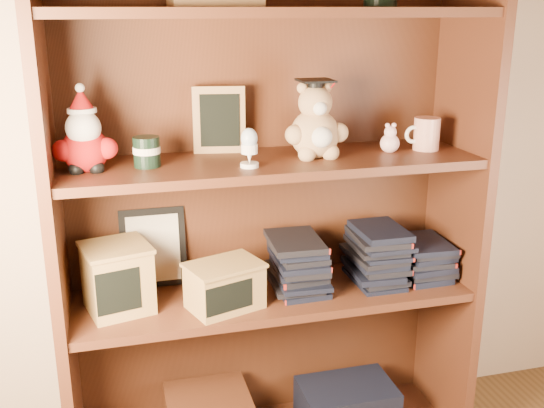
{
  "coord_description": "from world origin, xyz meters",
  "views": [
    {
      "loc": [
        -0.3,
        -0.34,
        1.35
      ],
      "look_at": [
        0.14,
        1.3,
        0.82
      ],
      "focal_mm": 42.0,
      "sensor_mm": 36.0,
      "label": 1
    }
  ],
  "objects_px": {
    "bookcase": "(267,213)",
    "teacher_mug": "(426,134)",
    "treats_box": "(117,277)",
    "grad_teddy_bear": "(316,127)"
  },
  "relations": [
    {
      "from": "bookcase",
      "to": "teacher_mug",
      "type": "height_order",
      "value": "bookcase"
    },
    {
      "from": "teacher_mug",
      "to": "treats_box",
      "type": "relative_size",
      "value": 0.51
    },
    {
      "from": "bookcase",
      "to": "teacher_mug",
      "type": "xyz_separation_m",
      "value": [
        0.47,
        -0.05,
        0.22
      ]
    },
    {
      "from": "teacher_mug",
      "to": "bookcase",
      "type": "bearing_deg",
      "value": 173.81
    },
    {
      "from": "grad_teddy_bear",
      "to": "treats_box",
      "type": "relative_size",
      "value": 1.06
    },
    {
      "from": "bookcase",
      "to": "grad_teddy_bear",
      "type": "bearing_deg",
      "value": -24.63
    },
    {
      "from": "grad_teddy_bear",
      "to": "treats_box",
      "type": "bearing_deg",
      "value": 179.4
    },
    {
      "from": "grad_teddy_bear",
      "to": "teacher_mug",
      "type": "relative_size",
      "value": 2.06
    },
    {
      "from": "grad_teddy_bear",
      "to": "treats_box",
      "type": "xyz_separation_m",
      "value": [
        -0.56,
        0.01,
        -0.39
      ]
    },
    {
      "from": "teacher_mug",
      "to": "treats_box",
      "type": "height_order",
      "value": "teacher_mug"
    }
  ]
}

